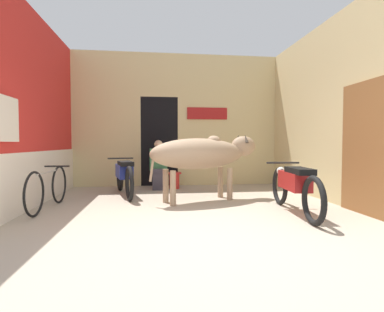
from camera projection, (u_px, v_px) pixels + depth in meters
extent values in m
plane|color=tan|center=(204.00, 235.00, 3.67)|extent=(30.00, 30.00, 0.00)
cube|color=red|center=(32.00, 109.00, 5.42)|extent=(0.18, 4.38, 3.49)
cube|color=silver|center=(40.00, 178.00, 5.48)|extent=(0.03, 4.38, 0.98)
cube|color=silver|center=(7.00, 119.00, 4.23)|extent=(0.08, 0.56, 0.64)
cube|color=#D1BC84|center=(177.00, 76.00, 7.97)|extent=(5.40, 0.18, 1.15)
cube|color=#D1BC84|center=(107.00, 141.00, 7.82)|extent=(1.75, 0.18, 2.34)
cube|color=#D1BC84|center=(226.00, 142.00, 8.21)|extent=(2.69, 0.18, 2.34)
cube|color=black|center=(159.00, 142.00, 8.34)|extent=(0.97, 0.90, 2.34)
cube|color=maroon|center=(207.00, 113.00, 8.01)|extent=(1.08, 0.03, 0.31)
cube|color=#D1BC84|center=(321.00, 113.00, 6.11)|extent=(0.18, 4.38, 3.49)
cube|color=brown|center=(363.00, 148.00, 4.74)|extent=(0.05, 1.00, 2.10)
ellipsoid|color=tan|center=(198.00, 154.00, 5.77)|extent=(2.07, 1.26, 0.59)
ellipsoid|color=tan|center=(214.00, 141.00, 5.91)|extent=(0.35, 0.33, 0.22)
cylinder|color=tan|center=(237.00, 151.00, 6.18)|extent=(0.46, 0.40, 0.39)
ellipsoid|color=tan|center=(243.00, 146.00, 6.24)|extent=(0.65, 0.52, 0.42)
cylinder|color=tan|center=(152.00, 166.00, 5.35)|extent=(0.13, 0.08, 0.57)
cylinder|color=tan|center=(220.00, 182.00, 6.22)|extent=(0.11, 0.11, 0.64)
cylinder|color=tan|center=(230.00, 184.00, 5.92)|extent=(0.11, 0.11, 0.64)
cylinder|color=tan|center=(166.00, 186.00, 5.67)|extent=(0.11, 0.11, 0.64)
cylinder|color=tan|center=(173.00, 188.00, 5.36)|extent=(0.11, 0.11, 0.64)
cone|color=#473D33|center=(238.00, 139.00, 6.35)|extent=(0.11, 0.16, 0.20)
cone|color=#473D33|center=(246.00, 139.00, 6.09)|extent=(0.11, 0.16, 0.20)
torus|color=black|center=(314.00, 200.00, 4.08)|extent=(0.14, 0.69, 0.69)
torus|color=black|center=(280.00, 186.00, 5.48)|extent=(0.14, 0.69, 0.69)
cube|color=maroon|center=(294.00, 181.00, 4.77)|extent=(0.35, 0.79, 0.28)
cube|color=black|center=(300.00, 171.00, 4.55)|extent=(0.31, 0.64, 0.09)
cylinder|color=black|center=(283.00, 163.00, 5.31)|extent=(0.58, 0.08, 0.03)
sphere|color=silver|center=(281.00, 171.00, 5.41)|extent=(0.15, 0.15, 0.15)
torus|color=black|center=(129.00, 184.00, 5.80)|extent=(0.24, 0.68, 0.68)
torus|color=black|center=(120.00, 176.00, 7.08)|extent=(0.24, 0.68, 0.68)
cube|color=navy|center=(124.00, 171.00, 6.43)|extent=(0.45, 0.80, 0.28)
cube|color=black|center=(125.00, 163.00, 6.23)|extent=(0.40, 0.65, 0.09)
cylinder|color=black|center=(121.00, 158.00, 6.92)|extent=(0.57, 0.17, 0.03)
sphere|color=silver|center=(120.00, 165.00, 7.02)|extent=(0.15, 0.15, 0.15)
torus|color=black|center=(34.00, 194.00, 4.55)|extent=(0.06, 0.70, 0.70)
torus|color=black|center=(59.00, 184.00, 5.62)|extent=(0.06, 0.70, 0.70)
cylinder|color=#B7B2A8|center=(48.00, 172.00, 5.08)|extent=(0.06, 0.88, 0.03)
cylinder|color=black|center=(57.00, 166.00, 5.51)|extent=(0.44, 0.05, 0.03)
cube|color=#3D3842|center=(159.00, 182.00, 7.19)|extent=(0.30, 0.14, 0.40)
cube|color=#3D3842|center=(159.00, 171.00, 7.27)|extent=(0.30, 0.32, 0.11)
cube|color=#386B42|center=(158.00, 160.00, 7.33)|extent=(0.43, 0.20, 0.54)
sphere|color=tan|center=(158.00, 144.00, 7.31)|extent=(0.21, 0.21, 0.21)
cylinder|color=red|center=(174.00, 181.00, 7.41)|extent=(0.25, 0.25, 0.37)
cylinder|color=red|center=(174.00, 173.00, 7.41)|extent=(0.36, 0.36, 0.04)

